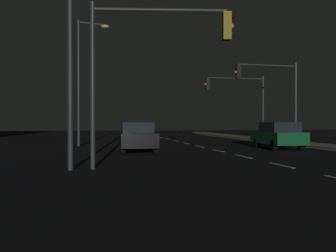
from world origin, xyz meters
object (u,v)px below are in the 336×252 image
(traffic_light_far_right, at_px, (270,85))
(traffic_light_near_left, at_px, (237,93))
(car_oncoming, at_px, (137,136))
(car, at_px, (278,135))
(traffic_light_far_center, at_px, (154,50))
(street_lamp_median, at_px, (77,25))
(street_lamp_far_end, at_px, (83,71))

(traffic_light_far_right, bearing_deg, traffic_light_near_left, 92.87)
(car_oncoming, distance_m, traffic_light_near_left, 14.75)
(car, xyz_separation_m, traffic_light_far_center, (-8.62, -9.03, 3.20))
(car, height_order, traffic_light_near_left, traffic_light_near_left)
(car, relative_size, traffic_light_far_right, 0.81)
(car, xyz_separation_m, traffic_light_near_left, (1.06, 10.09, 3.07))
(car_oncoming, bearing_deg, street_lamp_median, -109.51)
(car, bearing_deg, car_oncoming, -173.98)
(traffic_light_far_center, bearing_deg, car_oncoming, 87.81)
(street_lamp_median, bearing_deg, car_oncoming, 70.49)
(traffic_light_far_center, bearing_deg, traffic_light_near_left, 63.15)
(car, relative_size, car_oncoming, 1.00)
(traffic_light_far_center, xyz_separation_m, street_lamp_far_end, (-2.57, 14.27, 0.86))
(traffic_light_near_left, relative_size, street_lamp_median, 0.64)
(traffic_light_near_left, xyz_separation_m, street_lamp_far_end, (-12.25, -4.85, 0.99))
(traffic_light_far_right, height_order, traffic_light_far_center, traffic_light_far_right)
(traffic_light_far_right, distance_m, street_lamp_far_end, 12.60)
(car, xyz_separation_m, traffic_light_far_right, (1.35, 4.29, 3.26))
(traffic_light_far_right, height_order, street_lamp_far_end, street_lamp_far_end)
(traffic_light_far_center, height_order, traffic_light_near_left, traffic_light_far_center)
(traffic_light_far_right, height_order, traffic_light_near_left, traffic_light_far_right)
(car, relative_size, traffic_light_near_left, 0.86)
(car, height_order, street_lamp_far_end, street_lamp_far_end)
(traffic_light_near_left, bearing_deg, car_oncoming, -130.50)
(car, distance_m, street_lamp_median, 14.87)
(traffic_light_far_center, distance_m, street_lamp_far_end, 14.52)
(car_oncoming, xyz_separation_m, street_lamp_median, (-2.87, -8.09, 3.98))
(traffic_light_near_left, bearing_deg, car, -95.98)
(traffic_light_far_center, bearing_deg, street_lamp_far_end, 100.20)
(traffic_light_near_left, bearing_deg, traffic_light_far_center, -116.85)
(traffic_light_near_left, height_order, street_lamp_far_end, street_lamp_far_end)
(traffic_light_far_right, bearing_deg, traffic_light_far_center, -126.83)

